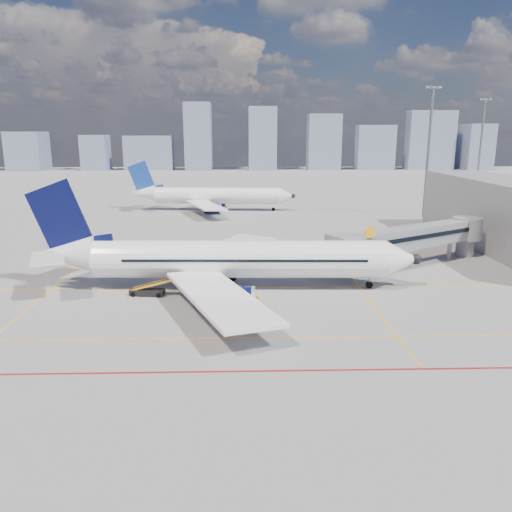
% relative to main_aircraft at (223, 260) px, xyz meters
% --- Properties ---
extents(ground, '(420.00, 420.00, 0.00)m').
position_rel_main_aircraft_xyz_m(ground, '(1.07, -8.00, -3.22)').
color(ground, gray).
rests_on(ground, ground).
extents(apron_markings, '(90.00, 35.12, 0.01)m').
position_rel_main_aircraft_xyz_m(apron_markings, '(0.50, -11.92, -3.21)').
color(apron_markings, '#FFAB0D').
rests_on(apron_markings, ground).
extents(jet_bridge, '(23.55, 15.78, 6.30)m').
position_rel_main_aircraft_xyz_m(jet_bridge, '(24.58, 8.91, 0.52)').
color(jet_bridge, gray).
rests_on(jet_bridge, ground).
extents(terminal_block, '(10.00, 42.00, 10.00)m').
position_rel_main_aircraft_xyz_m(terminal_block, '(41.02, 18.00, 1.78)').
color(terminal_block, gray).
rests_on(terminal_block, ground).
extents(floodlight_mast_ne, '(3.20, 0.61, 25.45)m').
position_rel_main_aircraft_xyz_m(floodlight_mast_ne, '(39.07, 46.99, 10.37)').
color(floodlight_mast_ne, slate).
rests_on(floodlight_mast_ne, ground).
extents(floodlight_mast_far, '(3.20, 0.61, 25.45)m').
position_rel_main_aircraft_xyz_m(floodlight_mast_far, '(66.07, 81.99, 10.37)').
color(floodlight_mast_far, slate).
rests_on(floodlight_mast_far, ground).
extents(distant_skyline, '(241.87, 15.70, 29.97)m').
position_rel_main_aircraft_xyz_m(distant_skyline, '(8.55, 182.00, 8.15)').
color(distant_skyline, slate).
rests_on(distant_skyline, ground).
extents(main_aircraft, '(42.63, 37.14, 12.42)m').
position_rel_main_aircraft_xyz_m(main_aircraft, '(0.00, 0.00, 0.00)').
color(main_aircraft, white).
rests_on(main_aircraft, ground).
extents(second_aircraft, '(36.77, 32.00, 10.84)m').
position_rel_main_aircraft_xyz_m(second_aircraft, '(-4.93, 57.01, 0.01)').
color(second_aircraft, white).
rests_on(second_aircraft, ground).
extents(baggage_tug, '(2.54, 2.09, 1.55)m').
position_rel_main_aircraft_xyz_m(baggage_tug, '(2.11, -8.10, -2.48)').
color(baggage_tug, white).
rests_on(baggage_tug, ground).
extents(cargo_dolly, '(3.88, 2.34, 1.99)m').
position_rel_main_aircraft_xyz_m(cargo_dolly, '(2.02, -11.46, -2.13)').
color(cargo_dolly, black).
rests_on(cargo_dolly, ground).
extents(belt_loader, '(5.20, 1.78, 2.09)m').
position_rel_main_aircraft_xyz_m(belt_loader, '(-7.86, -2.43, -2.68)').
color(belt_loader, black).
rests_on(belt_loader, ground).
extents(ramp_worker, '(0.76, 0.87, 2.01)m').
position_rel_main_aircraft_xyz_m(ramp_worker, '(3.54, -8.59, -2.21)').
color(ramp_worker, yellow).
rests_on(ramp_worker, ground).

